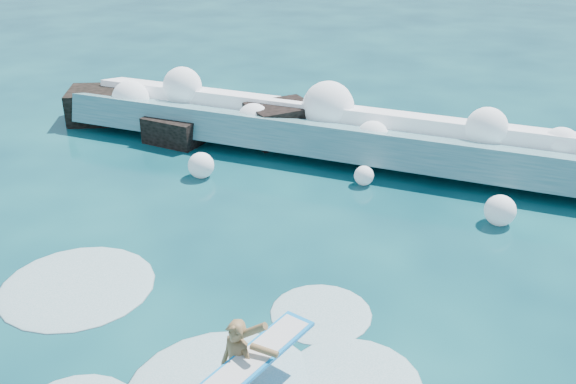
# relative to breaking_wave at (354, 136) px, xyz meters

# --- Properties ---
(ground) EXTENTS (200.00, 200.00, 0.00)m
(ground) POSITION_rel_breaking_wave_xyz_m (-1.34, -7.23, -0.49)
(ground) COLOR #07323F
(ground) RESTS_ON ground
(breaking_wave) EXTENTS (16.41, 2.63, 1.41)m
(breaking_wave) POSITION_rel_breaking_wave_xyz_m (0.00, 0.00, 0.00)
(breaking_wave) COLOR teal
(breaking_wave) RESTS_ON ground
(rock_cluster) EXTENTS (8.09, 3.00, 1.22)m
(rock_cluster) POSITION_rel_breaking_wave_xyz_m (-5.29, -0.21, -0.11)
(rock_cluster) COLOR black
(rock_cluster) RESTS_ON ground
(surfer_with_board) EXTENTS (1.11, 2.80, 1.56)m
(surfer_with_board) POSITION_rel_breaking_wave_xyz_m (1.14, -9.44, 0.08)
(surfer_with_board) COLOR olive
(surfer_with_board) RESTS_ON ground
(wave_spray) EXTENTS (15.08, 4.53, 1.78)m
(wave_spray) POSITION_rel_breaking_wave_xyz_m (-0.27, -0.05, 0.43)
(wave_spray) COLOR white
(wave_spray) RESTS_ON ground
(surf_foam) EXTENTS (8.87, 5.33, 0.15)m
(surf_foam) POSITION_rel_breaking_wave_xyz_m (0.02, -8.93, -0.49)
(surf_foam) COLOR silver
(surf_foam) RESTS_ON ground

